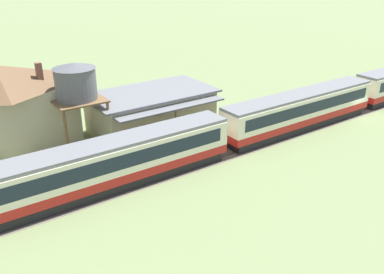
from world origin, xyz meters
name	(u,v)px	position (x,y,z in m)	size (l,w,h in m)	color
ground_plane	(355,117)	(0.00, 0.00, 0.00)	(600.00, 600.00, 0.00)	#707F51
passenger_train	(120,160)	(-30.58, 1.37, 2.34)	(110.33, 3.14, 4.22)	#AD1E19
railway_track	(127,183)	(-30.09, 1.37, 0.01)	(174.29, 3.60, 0.04)	#665B51
station_building	(151,111)	(-22.36, 10.63, 2.23)	(13.80, 9.09, 4.41)	#BCB293
station_house_brown_roof	(2,107)	(-36.72, 14.69, 4.41)	(14.18, 7.92, 8.54)	beige
water_tower	(76,83)	(-30.64, 10.16, 6.83)	(4.74, 4.74, 8.80)	brown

